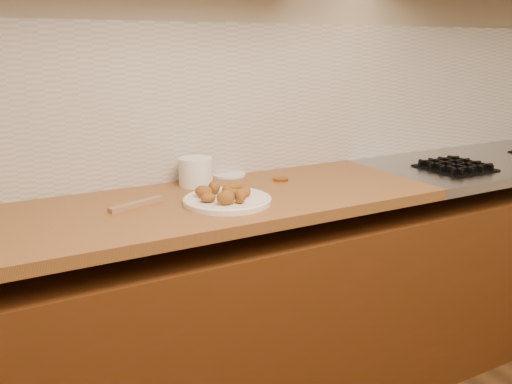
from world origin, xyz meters
TOP-DOWN VIEW (x-y plane):
  - wall_back at (0.00, 2.00)m, footprint 4.00×0.02m
  - base_cabinet at (0.00, 1.69)m, footprint 3.60×0.60m
  - butcher_block at (-0.65, 1.69)m, footprint 2.30×0.62m
  - stovetop at (1.15, 1.69)m, footprint 1.30×0.62m
  - backsplash at (0.00, 1.99)m, footprint 3.60×0.02m
  - burner_grates at (1.13, 1.61)m, footprint 0.91×0.26m
  - donut_plate at (-0.29, 1.61)m, footprint 0.30×0.30m
  - ring_donut at (-0.25, 1.63)m, footprint 0.11×0.12m
  - fried_dough_chunks at (-0.33, 1.61)m, footprint 0.13×0.21m
  - plastic_tub at (-0.29, 1.88)m, footprint 0.15×0.15m
  - tub_lid at (-0.11, 1.97)m, footprint 0.15×0.15m
  - brass_jar_lid at (0.03, 1.80)m, footprint 0.07×0.07m
  - wooden_utensil at (-0.57, 1.72)m, footprint 0.20×0.09m

SIDE VIEW (x-z plane):
  - base_cabinet at x=0.00m, z-range 0.00..0.77m
  - butcher_block at x=-0.65m, z-range 0.86..0.90m
  - stovetop at x=1.15m, z-range 0.86..0.90m
  - tub_lid at x=-0.11m, z-range 0.90..0.91m
  - brass_jar_lid at x=0.03m, z-range 0.90..0.91m
  - wooden_utensil at x=-0.57m, z-range 0.90..0.92m
  - donut_plate at x=-0.29m, z-range 0.90..0.92m
  - burner_grates at x=1.13m, z-range 0.90..0.93m
  - ring_donut at x=-0.25m, z-range 0.91..0.96m
  - fried_dough_chunks at x=-0.33m, z-range 0.91..0.96m
  - plastic_tub at x=-0.29m, z-range 0.90..1.01m
  - backsplash at x=0.00m, z-range 0.90..1.50m
  - wall_back at x=0.00m, z-range 0.00..2.70m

